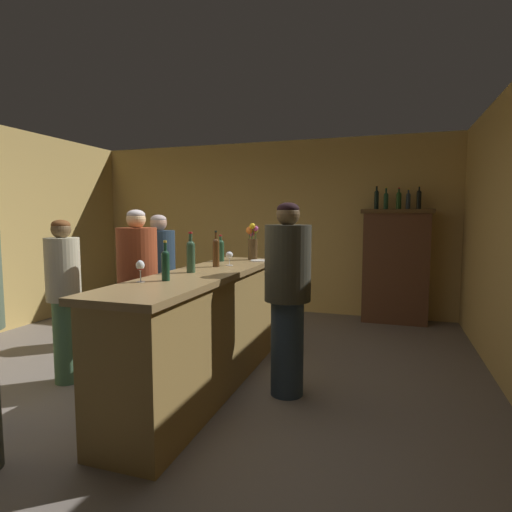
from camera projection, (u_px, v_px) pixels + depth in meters
The scene contains 21 objects.
floor at pixel (161, 386), 3.75m from camera, with size 8.54×8.54×0.00m, color slate.
wall_back at pixel (266, 227), 6.78m from camera, with size 5.98×0.12×2.73m, color tan.
bar_counter at pixel (203, 331), 3.61m from camera, with size 0.63×2.59×1.06m.
display_cabinet at pixel (395, 264), 5.93m from camera, with size 0.98×0.41×1.64m.
wine_bottle_syrah at pixel (191, 255), 3.52m from camera, with size 0.07×0.07×0.35m.
wine_bottle_rose at pixel (166, 264), 3.07m from camera, with size 0.06×0.06×0.30m.
wine_bottle_chardonnay at pixel (216, 251), 3.92m from camera, with size 0.06×0.06×0.34m.
wine_bottle_pinot at pixel (220, 249), 4.40m from camera, with size 0.08×0.08×0.28m.
wine_glass_front at pixel (140, 267), 3.01m from camera, with size 0.06×0.06×0.16m.
wine_glass_mid at pixel (229, 256), 4.03m from camera, with size 0.07×0.07×0.14m.
flower_arrangement at pixel (252, 242), 4.56m from camera, with size 0.14×0.14×0.41m.
cheese_plate at pixel (259, 261), 4.41m from camera, with size 0.18×0.18×0.01m, color white.
display_bottle_left at pixel (376, 199), 5.93m from camera, with size 0.06×0.06×0.33m.
display_bottle_midleft at pixel (386, 200), 5.89m from camera, with size 0.07×0.07×0.31m.
display_bottle_center at pixel (399, 200), 5.84m from camera, with size 0.07×0.07×0.30m.
display_bottle_midright at pixel (408, 200), 5.80m from camera, with size 0.06×0.06×0.29m.
display_bottle_right at pixel (419, 199), 5.75m from camera, with size 0.06×0.06×0.33m.
patron_tall at pixel (64, 294), 3.76m from camera, with size 0.30×0.30×1.51m.
patron_in_navy at pixel (160, 272), 5.15m from camera, with size 0.40×0.40×1.56m.
patron_by_cabinet at pixel (138, 290), 3.76m from camera, with size 0.36×0.36×1.60m.
bartender at pixel (287, 292), 3.50m from camera, with size 0.39×0.39×1.65m.
Camera 1 is at (1.94, -3.17, 1.54)m, focal length 28.91 mm.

